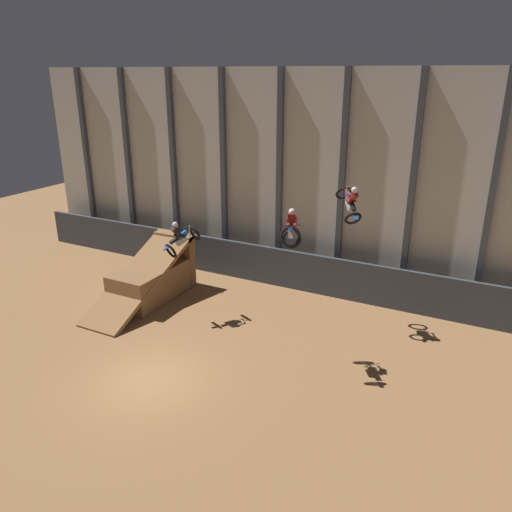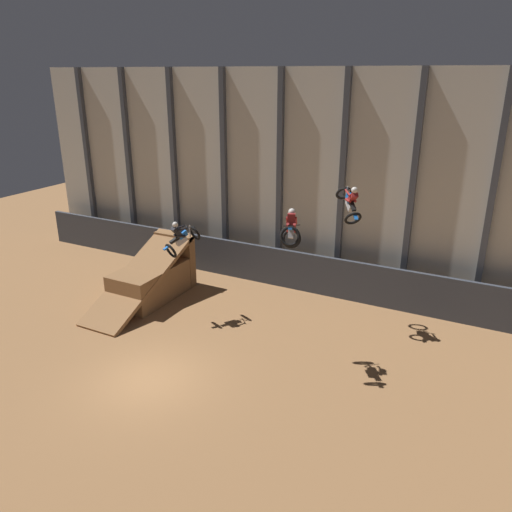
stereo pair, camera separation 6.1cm
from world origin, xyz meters
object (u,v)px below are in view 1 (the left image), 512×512
at_px(dirt_ramp, 154,278).
at_px(hay_bale_trackside, 124,282).
at_px(rider_bike_left_air, 181,238).
at_px(rider_bike_center_air, 291,231).
at_px(rider_bike_right_air, 350,202).

height_order(dirt_ramp, hay_bale_trackside, dirt_ramp).
xyz_separation_m(dirt_ramp, rider_bike_left_air, (2.57, -1.08, 2.81)).
xyz_separation_m(rider_bike_center_air, hay_bale_trackside, (-10.55, 2.39, -5.00)).
distance_m(rider_bike_center_air, rider_bike_right_air, 4.03).
distance_m(rider_bike_left_air, rider_bike_right_air, 7.53).
height_order(dirt_ramp, rider_bike_center_air, rider_bike_center_air).
bearing_deg(hay_bale_trackside, rider_bike_center_air, -12.75).
height_order(dirt_ramp, rider_bike_left_air, rider_bike_left_air).
xyz_separation_m(rider_bike_left_air, hay_bale_trackside, (-4.73, 1.20, -3.52)).
xyz_separation_m(dirt_ramp, rider_bike_right_air, (9.36, 1.64, 4.62)).
height_order(rider_bike_left_air, rider_bike_right_air, rider_bike_right_air).
distance_m(rider_bike_left_air, rider_bike_center_air, 6.12).
bearing_deg(rider_bike_right_air, rider_bike_left_air, 162.46).
relative_size(rider_bike_right_air, hay_bale_trackside, 1.86).
xyz_separation_m(rider_bike_left_air, rider_bike_center_air, (5.81, -1.18, 1.49)).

